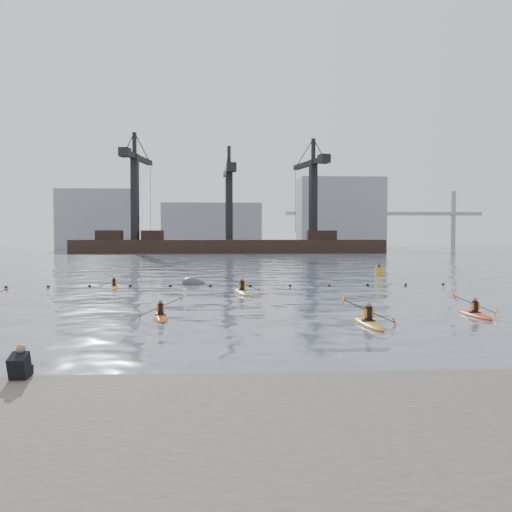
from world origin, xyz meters
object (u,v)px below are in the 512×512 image
object	(u,v)px
kayaker_3	(242,292)
kayaker_5	(114,287)
kayaker_0	(161,316)
kayaker_1	(369,323)
nav_buoy	(379,271)
mooring_buoy	(194,284)
kayaker_4	(475,314)

from	to	relation	value
kayaker_3	kayaker_5	bearing A→B (deg)	148.39
kayaker_0	kayaker_3	bearing A→B (deg)	60.14
kayaker_0	kayaker_1	world-z (taller)	kayaker_1
kayaker_1	kayaker_5	distance (m)	22.32
kayaker_3	kayaker_5	size ratio (longest dim) A/B	1.21
kayaker_0	nav_buoy	xyz separation A→B (m)	(17.82, 26.87, 0.31)
mooring_buoy	kayaker_4	bearing A→B (deg)	-52.00
kayaker_4	kayaker_0	bearing A→B (deg)	-1.46
kayaker_0	kayaker_3	xyz separation A→B (m)	(4.05, 10.83, 0.02)
kayaker_4	mooring_buoy	bearing A→B (deg)	-53.20
nav_buoy	kayaker_0	bearing A→B (deg)	-123.55
kayaker_5	nav_buoy	world-z (taller)	nav_buoy
kayaker_4	mooring_buoy	xyz separation A→B (m)	(-14.20, 18.17, -0.10)
kayaker_0	kayaker_5	world-z (taller)	kayaker_0
kayaker_1	kayaker_3	bearing A→B (deg)	107.72
kayaker_4	kayaker_3	bearing A→B (deg)	-46.89
kayaker_1	kayaker_3	size ratio (longest dim) A/B	0.94
kayaker_1	kayaker_5	bearing A→B (deg)	126.49
kayaker_5	kayaker_3	bearing A→B (deg)	-33.80
kayaker_3	kayaker_5	distance (m)	10.03
kayaker_5	nav_buoy	distance (m)	25.89
kayaker_0	mooring_buoy	distance (m)	18.11
kayaker_5	mooring_buoy	distance (m)	6.47
mooring_buoy	nav_buoy	distance (m)	19.42
kayaker_3	mooring_buoy	size ratio (longest dim) A/B	1.88
kayaker_1	mooring_buoy	bearing A→B (deg)	109.77
kayaker_0	nav_buoy	distance (m)	32.24
kayaker_0	kayaker_5	xyz separation A→B (m)	(-5.12, 14.88, -0.00)
kayaker_5	mooring_buoy	world-z (taller)	kayaker_5
kayaker_0	mooring_buoy	size ratio (longest dim) A/B	1.58
kayaker_3	kayaker_5	xyz separation A→B (m)	(-9.17, 4.05, -0.02)
kayaker_3	kayaker_0	bearing A→B (deg)	-118.29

